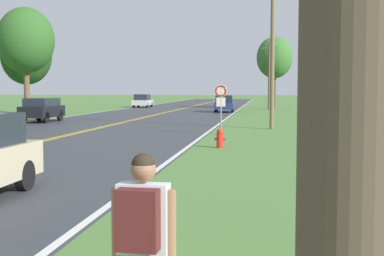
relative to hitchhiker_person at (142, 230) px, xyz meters
name	(u,v)px	position (x,y,z in m)	size (l,w,h in m)	color
hitchhiker_person	(142,230)	(0.00, 0.00, 0.00)	(0.58, 0.43, 1.70)	#475175
fire_hydrant	(220,138)	(-0.69, 15.88, -0.66)	(0.43, 0.27, 0.74)	red
traffic_sign	(221,97)	(-1.15, 21.70, 0.82)	(0.60, 0.10, 2.46)	gray
utility_pole_midground	(273,37)	(1.37, 25.93, 4.11)	(1.80, 0.24, 9.97)	brown
utility_pole_far	(269,75)	(1.36, 55.08, 2.78)	(1.80, 0.24, 7.33)	brown
tree_left_verge	(275,58)	(1.97, 58.04, 4.79)	(4.13, 4.13, 8.23)	brown
tree_behind_sign	(26,41)	(-17.43, 35.10, 4.95)	(4.41, 4.41, 8.55)	brown
tree_mid_treeline	(26,56)	(-20.35, 41.41, 4.17)	(4.50, 4.50, 7.82)	brown
car_black_suv_approaching	(42,109)	(-14.16, 30.42, -0.15)	(1.81, 4.05, 1.64)	black
car_dark_blue_suv_mid_near	(224,103)	(-3.01, 47.86, -0.15)	(2.01, 4.36, 1.66)	black
car_silver_sedan_mid_far	(143,101)	(-14.09, 60.20, -0.22)	(1.89, 4.12, 1.62)	black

